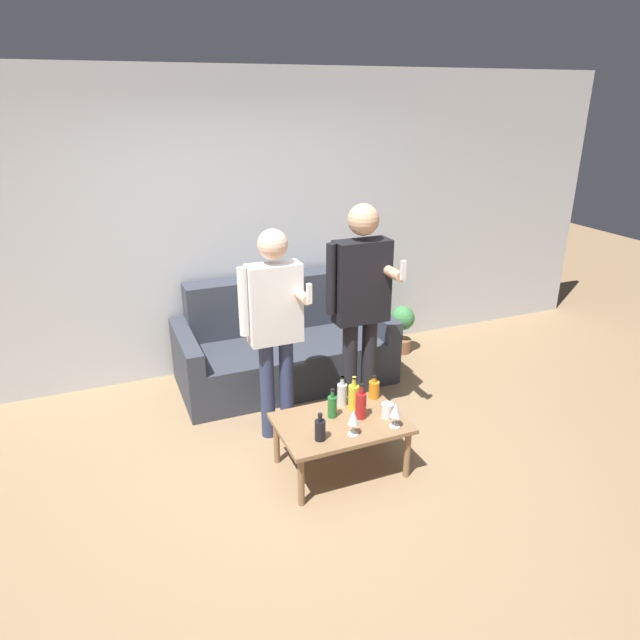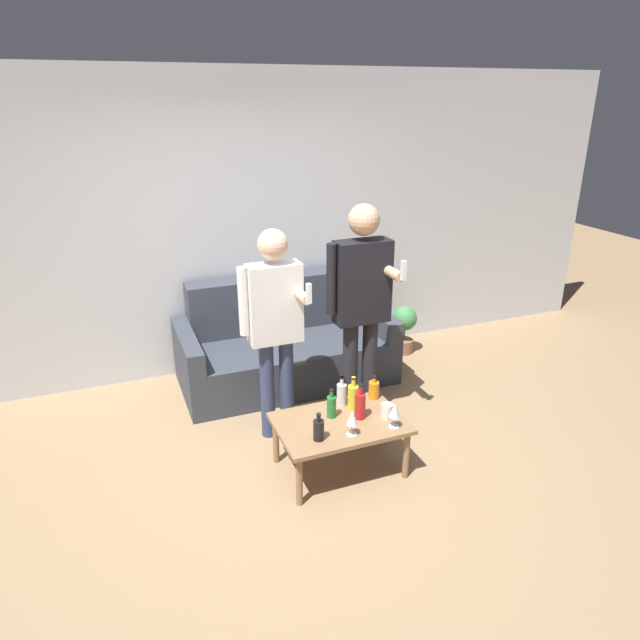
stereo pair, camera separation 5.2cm
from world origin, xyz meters
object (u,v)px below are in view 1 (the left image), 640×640
Objects in this scene: coffee_table at (341,427)px; person_standing_right at (361,297)px; person_standing_left at (274,319)px; couch at (282,346)px; bottle_orange at (374,389)px.

person_standing_right is at bearing 54.57° from coffee_table.
couch is at bearing 68.74° from person_standing_left.
person_standing_right is (0.06, 0.38, 0.58)m from bottle_orange.
bottle_orange is 0.11× the size of person_standing_left.
coffee_table is at bearing -149.73° from bottle_orange.
person_standing_right reaches higher than coffee_table.
bottle_orange is 0.10× the size of person_standing_right.
couch is 1.09× the size of person_standing_right.
couch is at bearing 110.49° from person_standing_right.
bottle_orange is (0.36, 0.21, 0.11)m from coffee_table.
bottle_orange is at bearing 30.27° from coffee_table.
person_standing_left is (-0.35, -0.89, 0.65)m from couch.
person_standing_left reaches higher than couch.
bottle_orange is 0.70m from person_standing_right.
bottle_orange is at bearing -99.49° from person_standing_right.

